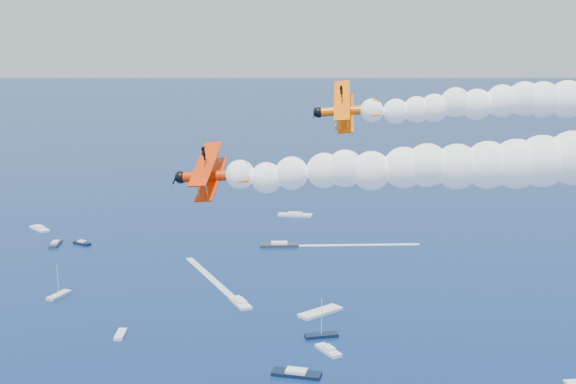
# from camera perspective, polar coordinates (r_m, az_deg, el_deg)

# --- Properties ---
(biplane_lead) EXTENTS (9.18, 11.18, 9.66)m
(biplane_lead) POSITION_cam_1_polar(r_m,az_deg,el_deg) (96.90, 4.43, 5.99)
(biplane_lead) COLOR #FF6505
(biplane_trail) EXTENTS (8.31, 10.11, 8.48)m
(biplane_trail) POSITION_cam_1_polar(r_m,az_deg,el_deg) (77.85, -5.49, 1.19)
(biplane_trail) COLOR red
(smoke_trail_lead) EXTENTS (50.42, 9.47, 9.74)m
(smoke_trail_lead) POSITION_cam_1_polar(r_m,az_deg,el_deg) (99.41, 19.17, 6.60)
(smoke_trail_lead) COLOR white
(smoke_trail_trail) EXTENTS (50.26, 6.80, 9.74)m
(smoke_trail_trail) POSITION_cam_1_polar(r_m,az_deg,el_deg) (75.65, 13.31, 2.03)
(smoke_trail_trail) COLOR white
(spectator_boats) EXTENTS (226.65, 181.88, 0.70)m
(spectator_boats) POSITION_cam_1_polar(r_m,az_deg,el_deg) (184.58, 1.41, -9.13)
(spectator_boats) COLOR #292C37
(spectator_boats) RESTS_ON ground
(boat_wakes) EXTENTS (84.58, 147.37, 0.04)m
(boat_wakes) POSITION_cam_1_polar(r_m,az_deg,el_deg) (195.70, -4.59, -8.00)
(boat_wakes) COLOR white
(boat_wakes) RESTS_ON ground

